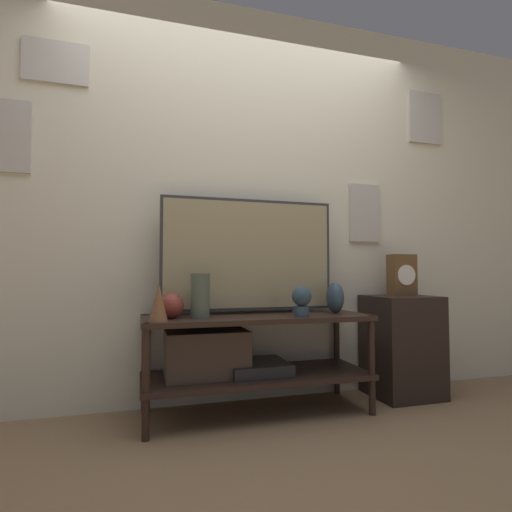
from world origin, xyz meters
name	(u,v)px	position (x,y,z in m)	size (l,w,h in m)	color
ground_plane	(273,432)	(0.00, 0.00, 0.00)	(12.00, 12.00, 0.00)	#846647
wall_back	(245,199)	(0.00, 0.59, 1.35)	(6.40, 0.08, 2.70)	beige
media_console	(237,352)	(-0.12, 0.29, 0.37)	(1.36, 0.50, 0.59)	black
television	(249,255)	(-0.02, 0.40, 0.96)	(1.11, 0.05, 0.73)	#333338
vase_slim_bronze	(159,302)	(-0.59, 0.11, 0.69)	(0.10, 0.10, 0.21)	brown
vase_tall_ceramic	(200,296)	(-0.36, 0.23, 0.71)	(0.11, 0.11, 0.25)	#4C5647
vase_urn_stoneware	(335,298)	(0.51, 0.27, 0.69)	(0.10, 0.15, 0.20)	#2D4251
vase_round_glass	(171,306)	(-0.52, 0.25, 0.66)	(0.14, 0.14, 0.14)	brown
decorative_bust	(302,299)	(0.23, 0.13, 0.69)	(0.12, 0.12, 0.18)	#2D4251
side_table	(402,346)	(1.06, 0.34, 0.34)	(0.44, 0.41, 0.69)	black
mantel_clock	(402,275)	(1.10, 0.37, 0.83)	(0.19, 0.11, 0.29)	brown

